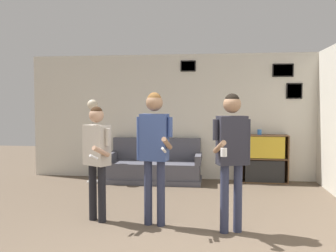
{
  "coord_description": "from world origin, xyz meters",
  "views": [
    {
      "loc": [
        0.38,
        -3.62,
        1.64
      ],
      "look_at": [
        -0.35,
        2.23,
        1.28
      ],
      "focal_mm": 40.0,
      "sensor_mm": 36.0,
      "label": 1
    }
  ],
  "objects": [
    {
      "name": "wall_back",
      "position": [
        0.01,
        4.49,
        1.36
      ],
      "size": [
        7.39,
        0.08,
        2.7
      ],
      "color": "silver",
      "rests_on": "ground_plane"
    },
    {
      "name": "couch",
      "position": [
        -0.86,
        4.07,
        0.29
      ],
      "size": [
        1.96,
        0.8,
        0.9
      ],
      "color": "#4C4C56",
      "rests_on": "ground_plane"
    },
    {
      "name": "bookshelf",
      "position": [
        1.41,
        4.27,
        0.5
      ],
      "size": [
        0.96,
        0.3,
        1.0
      ],
      "color": "brown",
      "rests_on": "ground_plane"
    },
    {
      "name": "floor_lamp",
      "position": [
        -2.12,
        3.83,
        1.25
      ],
      "size": [
        0.28,
        0.28,
        1.72
      ],
      "color": "#ADA89E",
      "rests_on": "ground_plane"
    },
    {
      "name": "person_player_foreground_left",
      "position": [
        -1.24,
        1.35,
        0.97
      ],
      "size": [
        0.45,
        0.58,
        1.6
      ],
      "color": "black",
      "rests_on": "ground_plane"
    },
    {
      "name": "person_player_foreground_center",
      "position": [
        -0.41,
        1.27,
        1.11
      ],
      "size": [
        0.5,
        0.52,
        1.79
      ],
      "color": "#2D334C",
      "rests_on": "ground_plane"
    },
    {
      "name": "person_watcher_holding_cup",
      "position": [
        0.6,
        1.12,
        1.1
      ],
      "size": [
        0.48,
        0.54,
        1.77
      ],
      "color": "#2D334C",
      "rests_on": "ground_plane"
    },
    {
      "name": "drinking_cup",
      "position": [
        1.3,
        4.27,
        1.05
      ],
      "size": [
        0.09,
        0.09,
        0.11
      ],
      "color": "blue",
      "rests_on": "bookshelf"
    }
  ]
}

